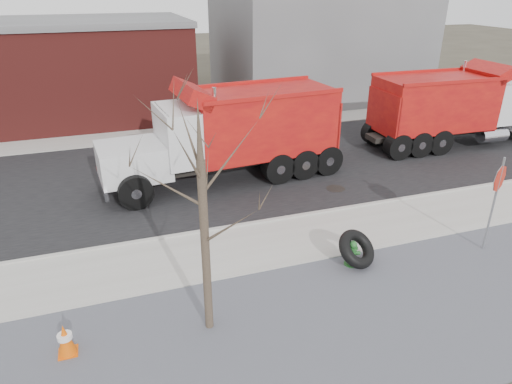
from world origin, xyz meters
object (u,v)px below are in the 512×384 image
object	(u,v)px
fire_hydrant	(352,254)
dump_truck_red_b	(232,131)
stop_sign	(497,189)
dump_truck_red_a	(456,106)
truck_tire	(357,249)

from	to	relation	value
fire_hydrant	dump_truck_red_b	distance (m)	7.17
fire_hydrant	dump_truck_red_b	bearing A→B (deg)	118.95
stop_sign	dump_truck_red_b	size ratio (longest dim) A/B	0.31
stop_sign	dump_truck_red_a	distance (m)	9.71
stop_sign	dump_truck_red_a	size ratio (longest dim) A/B	0.31
stop_sign	dump_truck_red_a	bearing A→B (deg)	53.44
dump_truck_red_a	dump_truck_red_b	world-z (taller)	dump_truck_red_b
fire_hydrant	dump_truck_red_a	bearing A→B (deg)	56.03
fire_hydrant	stop_sign	world-z (taller)	stop_sign
fire_hydrant	dump_truck_red_b	xyz separation A→B (m)	(-1.38, 6.85, 1.61)
fire_hydrant	stop_sign	size ratio (longest dim) A/B	0.27
fire_hydrant	dump_truck_red_b	size ratio (longest dim) A/B	0.08
truck_tire	dump_truck_red_a	world-z (taller)	dump_truck_red_a
truck_tire	dump_truck_red_a	xyz separation A→B (m)	(9.36, 7.54, 1.37)
fire_hydrant	dump_truck_red_a	size ratio (longest dim) A/B	0.08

